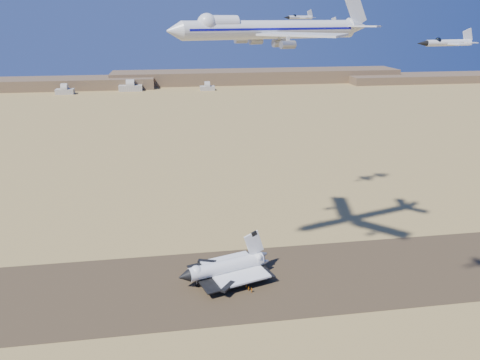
{
  "coord_description": "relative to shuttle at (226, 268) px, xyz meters",
  "views": [
    {
      "loc": [
        -13.47,
        -148.79,
        93.1
      ],
      "look_at": [
        11.01,
        8.0,
        37.31
      ],
      "focal_mm": 35.0,
      "sensor_mm": 36.0,
      "label": 1
    }
  ],
  "objects": [
    {
      "name": "ground",
      "position": [
        -4.83,
        -2.94,
        -4.7
      ],
      "size": [
        1200.0,
        1200.0,
        0.0
      ],
      "primitive_type": "plane",
      "color": "tan",
      "rests_on": "ground"
    },
    {
      "name": "crew_a",
      "position": [
        6.52,
        -7.12,
        -3.8
      ],
      "size": [
        0.54,
        0.69,
        1.68
      ],
      "primitive_type": "imported",
      "rotation": [
        0.0,
        0.0,
        1.81
      ],
      "color": "orange",
      "rests_on": "runway"
    },
    {
      "name": "carrier_747",
      "position": [
        14.43,
        2.83,
        84.25
      ],
      "size": [
        72.86,
        54.46,
        18.21
      ],
      "rotation": [
        0.0,
        0.0,
        0.28
      ],
      "color": "silver"
    },
    {
      "name": "hangars",
      "position": [
        -68.83,
        475.5,
        0.13
      ],
      "size": [
        200.5,
        29.5,
        30.0
      ],
      "color": "#B3AD9E",
      "rests_on": "ground"
    },
    {
      "name": "crew_b",
      "position": [
        7.19,
        -8.93,
        -3.84
      ],
      "size": [
        0.66,
        0.88,
        1.61
      ],
      "primitive_type": "imported",
      "rotation": [
        0.0,
        0.0,
        1.87
      ],
      "color": "orange",
      "rests_on": "runway"
    },
    {
      "name": "runway",
      "position": [
        -4.83,
        -2.94,
        -4.67
      ],
      "size": [
        600.0,
        50.0,
        0.06
      ],
      "primitive_type": "cube",
      "color": "#4B3925",
      "rests_on": "ground"
    },
    {
      "name": "ridgeline",
      "position": [
        60.48,
        524.37,
        2.92
      ],
      "size": [
        960.0,
        90.0,
        18.0
      ],
      "color": "olive",
      "rests_on": "ground"
    },
    {
      "name": "crew_c",
      "position": [
        7.95,
        -10.37,
        -3.69
      ],
      "size": [
        1.16,
        1.23,
        1.91
      ],
      "primitive_type": "imported",
      "rotation": [
        0.0,
        0.0,
        2.27
      ],
      "color": "orange",
      "rests_on": "runway"
    },
    {
      "name": "chase_jet_e",
      "position": [
        52.99,
        61.65,
        84.98
      ],
      "size": [
        15.16,
        8.62,
        3.82
      ],
      "rotation": [
        0.0,
        0.0,
        0.21
      ],
      "color": "silver"
    },
    {
      "name": "chase_jet_d",
      "position": [
        40.15,
        55.53,
        87.85
      ],
      "size": [
        15.61,
        9.86,
        4.08
      ],
      "rotation": [
        0.0,
        0.0,
        0.45
      ],
      "color": "silver"
    },
    {
      "name": "shuttle",
      "position": [
        0.0,
        0.0,
        0.0
      ],
      "size": [
        35.86,
        28.3,
        17.5
      ],
      "rotation": [
        0.0,
        0.0,
        0.29
      ],
      "color": "white",
      "rests_on": "runway"
    },
    {
      "name": "chase_jet_a",
      "position": [
        47.44,
        -46.45,
        82.5
      ],
      "size": [
        15.92,
        9.02,
        4.01
      ],
      "rotation": [
        0.0,
        0.0,
        0.2
      ],
      "color": "silver"
    }
  ]
}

